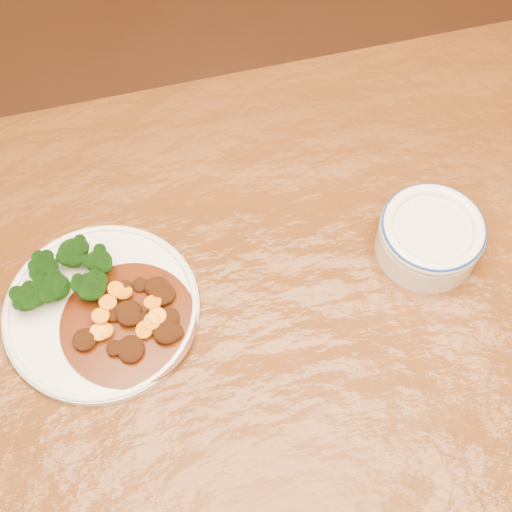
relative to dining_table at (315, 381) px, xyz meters
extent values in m
plane|color=#472011|center=(0.00, 0.00, -0.67)|extent=(4.00, 4.00, 0.00)
cube|color=#552C0F|center=(0.00, 0.00, 0.06)|extent=(1.61, 1.09, 0.04)
cylinder|color=silver|center=(-0.25, 0.09, 0.08)|extent=(0.23, 0.23, 0.01)
torus|color=silver|center=(-0.25, 0.09, 0.09)|extent=(0.23, 0.23, 0.01)
cylinder|color=#80A354|center=(-0.33, 0.10, 0.10)|extent=(0.01, 0.01, 0.01)
ellipsoid|color=black|center=(-0.33, 0.10, 0.11)|extent=(0.03, 0.03, 0.03)
cylinder|color=#80A354|center=(-0.31, 0.13, 0.10)|extent=(0.01, 0.01, 0.01)
ellipsoid|color=black|center=(-0.31, 0.13, 0.11)|extent=(0.03, 0.03, 0.03)
cylinder|color=#80A354|center=(-0.24, 0.14, 0.10)|extent=(0.01, 0.01, 0.01)
ellipsoid|color=black|center=(-0.24, 0.14, 0.11)|extent=(0.03, 0.03, 0.02)
cylinder|color=#80A354|center=(-0.25, 0.10, 0.10)|extent=(0.01, 0.01, 0.01)
ellipsoid|color=black|center=(-0.25, 0.10, 0.12)|extent=(0.04, 0.04, 0.03)
cylinder|color=#80A354|center=(-0.29, 0.11, 0.10)|extent=(0.01, 0.01, 0.01)
ellipsoid|color=black|center=(-0.29, 0.11, 0.11)|extent=(0.03, 0.03, 0.03)
cylinder|color=#80A354|center=(-0.27, 0.15, 0.10)|extent=(0.01, 0.01, 0.01)
ellipsoid|color=black|center=(-0.27, 0.15, 0.12)|extent=(0.04, 0.04, 0.03)
cylinder|color=#80A354|center=(-0.32, 0.10, 0.10)|extent=(0.01, 0.01, 0.01)
ellipsoid|color=black|center=(-0.32, 0.10, 0.11)|extent=(0.03, 0.03, 0.03)
cylinder|color=#461B07|center=(-0.21, 0.06, 0.09)|extent=(0.16, 0.16, 0.00)
ellipsoid|color=black|center=(-0.23, 0.03, 0.10)|extent=(0.02, 0.02, 0.01)
ellipsoid|color=black|center=(-0.17, 0.09, 0.10)|extent=(0.03, 0.03, 0.02)
ellipsoid|color=black|center=(-0.20, 0.11, 0.10)|extent=(0.02, 0.02, 0.01)
ellipsoid|color=black|center=(-0.21, 0.07, 0.10)|extent=(0.02, 0.02, 0.01)
ellipsoid|color=black|center=(-0.21, 0.07, 0.10)|extent=(0.03, 0.03, 0.02)
ellipsoid|color=black|center=(-0.26, 0.04, 0.10)|extent=(0.03, 0.03, 0.01)
ellipsoid|color=black|center=(-0.21, 0.03, 0.10)|extent=(0.03, 0.03, 0.02)
ellipsoid|color=black|center=(-0.18, 0.05, 0.10)|extent=(0.03, 0.02, 0.01)
ellipsoid|color=black|center=(-0.18, 0.10, 0.10)|extent=(0.03, 0.02, 0.01)
ellipsoid|color=black|center=(-0.21, 0.07, 0.10)|extent=(0.03, 0.02, 0.01)
ellipsoid|color=black|center=(-0.20, 0.06, 0.10)|extent=(0.02, 0.02, 0.01)
ellipsoid|color=black|center=(-0.17, 0.06, 0.10)|extent=(0.02, 0.03, 0.01)
ellipsoid|color=black|center=(-0.22, 0.11, 0.10)|extent=(0.02, 0.02, 0.01)
ellipsoid|color=black|center=(-0.23, 0.07, 0.10)|extent=(0.03, 0.02, 0.01)
ellipsoid|color=black|center=(-0.17, 0.04, 0.10)|extent=(0.03, 0.02, 0.01)
ellipsoid|color=black|center=(-0.17, 0.04, 0.10)|extent=(0.03, 0.03, 0.02)
ellipsoid|color=black|center=(-0.17, 0.09, 0.10)|extent=(0.02, 0.02, 0.01)
cylinder|color=orange|center=(-0.18, 0.06, 0.11)|extent=(0.03, 0.03, 0.00)
cylinder|color=orange|center=(-0.18, 0.08, 0.11)|extent=(0.03, 0.03, 0.01)
cylinder|color=orange|center=(-0.19, 0.05, 0.11)|extent=(0.02, 0.02, 0.01)
cylinder|color=orange|center=(-0.24, 0.08, 0.11)|extent=(0.02, 0.02, 0.01)
cylinder|color=orange|center=(-0.24, 0.05, 0.10)|extent=(0.03, 0.03, 0.01)
cylinder|color=orange|center=(-0.25, 0.05, 0.10)|extent=(0.02, 0.02, 0.01)
cylinder|color=orange|center=(-0.23, 0.10, 0.11)|extent=(0.03, 0.03, 0.01)
cylinder|color=orange|center=(-0.22, 0.10, 0.10)|extent=(0.03, 0.03, 0.02)
cylinder|color=orange|center=(-0.20, 0.05, 0.10)|extent=(0.02, 0.03, 0.01)
cylinder|color=orange|center=(-0.24, 0.07, 0.11)|extent=(0.03, 0.03, 0.01)
cylinder|color=silver|center=(0.15, 0.12, 0.10)|extent=(0.12, 0.12, 0.04)
cylinder|color=silver|center=(0.15, 0.12, 0.12)|extent=(0.10, 0.10, 0.01)
torus|color=silver|center=(0.15, 0.12, 0.13)|extent=(0.13, 0.13, 0.02)
torus|color=navy|center=(0.15, 0.12, 0.13)|extent=(0.12, 0.12, 0.01)
camera|label=1|loc=(-0.11, -0.29, 0.84)|focal=50.00mm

